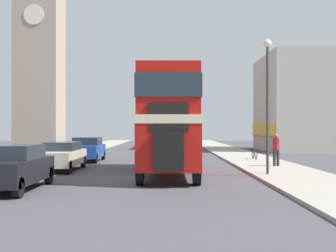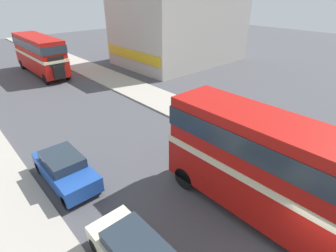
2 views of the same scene
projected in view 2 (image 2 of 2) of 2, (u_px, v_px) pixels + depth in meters
double_decker_bus at (285, 172)px, 9.59m from camera, size 2.39×10.23×4.49m
bus_distant at (39, 52)px, 28.72m from camera, size 2.53×9.86×4.12m
car_parked_far at (65, 169)px, 12.84m from camera, size 1.77×4.25×1.53m
pedestrian_walking at (271, 129)px, 15.87m from camera, size 0.34×0.34×1.69m
bicycle_on_pavement at (201, 111)px, 19.71m from camera, size 0.05×1.76×0.78m
shop_building_block at (180, 26)px, 33.20m from camera, size 15.20×10.50×8.86m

